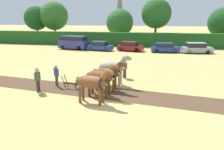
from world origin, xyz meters
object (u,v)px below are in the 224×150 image
object	(u,v)px
draft_horse_lead_left	(93,82)
plow	(73,85)
draft_horse_trail_left	(107,73)
tree_center	(156,14)
farmer_onlooker_left	(37,78)
tree_left	(54,16)
church_spire	(120,8)
parked_van	(74,42)
tree_center_right	(223,23)
tree_far_left	(36,18)
farmer_at_plow	(56,74)
draft_horse_lead_right	(100,77)
parked_car_center_left	(130,46)
parked_car_center	(165,48)
parked_car_left	(100,46)
draft_horse_trail_right	(113,67)
farmer_beside_team	(125,68)
tree_center_left	(120,23)
parked_car_center_right	(196,48)

from	to	relation	value
draft_horse_lead_left	plow	bearing A→B (deg)	141.07
draft_horse_trail_left	plow	xyz separation A→B (m)	(-2.65, -0.36, -0.98)
tree_center	farmer_onlooker_left	world-z (taller)	tree_center
tree_left	tree_center	bearing A→B (deg)	-4.43
church_spire	draft_horse_trail_left	world-z (taller)	church_spire
draft_horse_trail_left	plow	bearing A→B (deg)	-164.96
plow	parked_van	world-z (taller)	parked_van
tree_center_right	plow	xyz separation A→B (m)	(-18.36, -30.21, -4.02)
tree_far_left	tree_center	xyz separation A→B (m)	(26.49, -1.56, 0.93)
tree_center	farmer_at_plow	distance (m)	30.63
church_spire	draft_horse_lead_right	world-z (taller)	church_spire
parked_van	parked_car_center_left	bearing A→B (deg)	8.51
draft_horse_lead_left	parked_car_center	size ratio (longest dim) A/B	0.62
parked_car_center	draft_horse_trail_left	bearing A→B (deg)	-109.70
parked_car_left	draft_horse_trail_right	bearing A→B (deg)	-63.06
draft_horse_trail_right	farmer_onlooker_left	size ratio (longest dim) A/B	1.60
tree_left	parked_van	bearing A→B (deg)	-52.49
tree_far_left	tree_left	world-z (taller)	tree_left
draft_horse_trail_left	parked_car_center	bearing A→B (deg)	83.17
draft_horse_lead_right	farmer_beside_team	xyz separation A→B (m)	(1.01, 4.88, -0.40)
draft_horse_lead_left	draft_horse_lead_right	distance (m)	1.39
plow	parked_car_center	world-z (taller)	parked_car_center
draft_horse_trail_left	plow	world-z (taller)	draft_horse_trail_left
tree_left	parked_car_center_left	size ratio (longest dim) A/B	1.98
tree_far_left	tree_center_left	distance (m)	19.03
tree_center	draft_horse_lead_right	world-z (taller)	tree_center
tree_far_left	farmer_at_plow	size ratio (longest dim) A/B	4.46
farmer_onlooker_left	draft_horse_trail_left	bearing A→B (deg)	19.44
tree_far_left	parked_van	bearing A→B (deg)	-40.52
tree_center_left	farmer_at_plow	bearing A→B (deg)	-90.03
plow	farmer_beside_team	size ratio (longest dim) A/B	0.91
draft_horse_trail_left	farmer_beside_team	xyz separation A→B (m)	(0.83, 3.50, -0.33)
tree_center_left	draft_horse_lead_left	size ratio (longest dim) A/B	2.51
farmer_at_plow	tree_far_left	bearing A→B (deg)	71.84
draft_horse_lead_right	farmer_at_plow	xyz separation A→B (m)	(-3.99, 1.45, -0.34)
tree_left	parked_car_center	size ratio (longest dim) A/B	1.92
plow	tree_center_right	bearing A→B (deg)	65.98
parked_car_left	draft_horse_lead_left	bearing A→B (deg)	-67.46
farmer_onlooker_left	parked_car_left	size ratio (longest dim) A/B	0.42
draft_horse_trail_right	plow	bearing A→B (deg)	-141.08
tree_far_left	parked_car_center	size ratio (longest dim) A/B	1.72
tree_left	parked_car_center_left	bearing A→B (deg)	-31.80
parked_car_center_right	draft_horse_trail_left	bearing A→B (deg)	-124.77
draft_horse_lead_right	parked_van	size ratio (longest dim) A/B	0.50
farmer_at_plow	parked_car_center_left	size ratio (longest dim) A/B	0.40
draft_horse_lead_right	parked_car_center	world-z (taller)	draft_horse_lead_right
tree_center_left	farmer_beside_team	bearing A→B (deg)	-79.79
parked_car_left	parked_car_center_right	size ratio (longest dim) A/B	0.91
tree_center	plow	bearing A→B (deg)	-101.36
tree_center	parked_car_center_right	bearing A→B (deg)	-56.88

